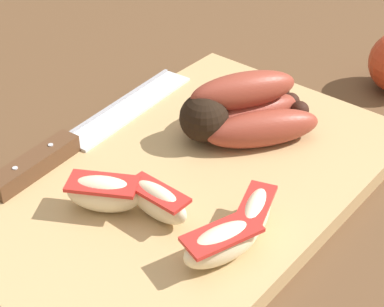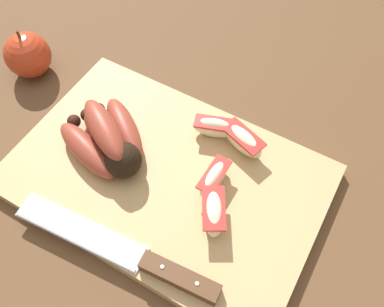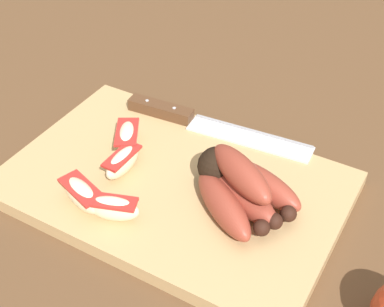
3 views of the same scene
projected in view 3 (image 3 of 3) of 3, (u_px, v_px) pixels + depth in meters
name	position (u px, v px, depth m)	size (l,w,h in m)	color
ground_plane	(186.00, 196.00, 0.70)	(6.00, 6.00, 0.00)	brown
cutting_board	(174.00, 185.00, 0.70)	(0.43, 0.28, 0.02)	tan
banana_bunch	(239.00, 186.00, 0.65)	(0.14, 0.14, 0.07)	black
chefs_knife	(190.00, 119.00, 0.79)	(0.28, 0.05, 0.02)	silver
apple_wedge_near	(127.00, 138.00, 0.73)	(0.06, 0.07, 0.03)	beige
apple_wedge_middle	(82.00, 194.00, 0.65)	(0.07, 0.05, 0.03)	beige
apple_wedge_far	(122.00, 162.00, 0.70)	(0.02, 0.06, 0.03)	beige
apple_wedge_extra	(113.00, 208.00, 0.63)	(0.07, 0.04, 0.03)	beige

